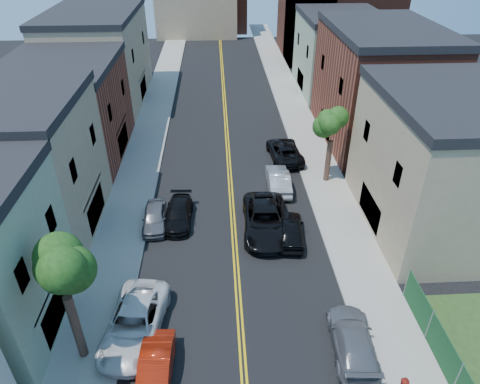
{
  "coord_description": "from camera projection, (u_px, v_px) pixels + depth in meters",
  "views": [
    {
      "loc": [
        -0.9,
        -0.26,
        18.64
      ],
      "look_at": [
        0.55,
        25.61,
        2.0
      ],
      "focal_mm": 32.47,
      "sensor_mm": 36.0,
      "label": 1
    }
  ],
  "objects": [
    {
      "name": "black_suv_lane",
      "position": [
        265.0,
        220.0,
        29.81
      ],
      "size": [
        3.23,
        6.56,
        1.79
      ],
      "primitive_type": "imported",
      "rotation": [
        0.0,
        0.0,
        -0.04
      ],
      "color": "black",
      "rests_on": "ground"
    },
    {
      "name": "black_car_left",
      "position": [
        179.0,
        214.0,
        30.83
      ],
      "size": [
        2.05,
        4.64,
        1.32
      ],
      "primitive_type": "imported",
      "rotation": [
        0.0,
        0.0,
        -0.04
      ],
      "color": "black",
      "rests_on": "ground"
    },
    {
      "name": "backdrop_left",
      "position": [
        196.0,
        0.0,
        75.79
      ],
      "size": [
        14.0,
        8.0,
        12.0
      ],
      "primitive_type": "cube",
      "color": "#998466",
      "rests_on": "ground"
    },
    {
      "name": "grey_car_right",
      "position": [
        353.0,
        341.0,
        21.59
      ],
      "size": [
        2.46,
        5.2,
        1.47
      ],
      "primitive_type": "imported",
      "rotation": [
        0.0,
        0.0,
        3.06
      ],
      "color": "slate",
      "rests_on": "ground"
    },
    {
      "name": "bldg_right_tan",
      "position": [
        444.0,
        167.0,
        28.72
      ],
      "size": [
        9.0,
        12.0,
        9.0
      ],
      "primitive_type": "cube",
      "color": "#998466",
      "rests_on": "ground"
    },
    {
      "name": "dark_car_right_far",
      "position": [
        285.0,
        151.0,
        38.78
      ],
      "size": [
        3.03,
        5.83,
        1.57
      ],
      "primitive_type": "imported",
      "rotation": [
        0.0,
        0.0,
        3.22
      ],
      "color": "black",
      "rests_on": "ground"
    },
    {
      "name": "backdrop_center",
      "position": [
        219.0,
        2.0,
        79.88
      ],
      "size": [
        10.0,
        8.0,
        10.0
      ],
      "primitive_type": "cube",
      "color": "brown",
      "rests_on": "ground"
    },
    {
      "name": "sidewalk_right",
      "position": [
        304.0,
        130.0,
        44.27
      ],
      "size": [
        3.2,
        100.0,
        0.15
      ],
      "primitive_type": "cube",
      "color": "gray",
      "rests_on": "ground"
    },
    {
      "name": "tree_right_far",
      "position": [
        334.0,
        116.0,
        32.8
      ],
      "size": [
        4.4,
        4.4,
        8.03
      ],
      "color": "#3E2A1F",
      "rests_on": "sidewalk_right"
    },
    {
      "name": "white_pickup",
      "position": [
        135.0,
        323.0,
        22.41
      ],
      "size": [
        3.41,
        6.21,
        1.65
      ],
      "primitive_type": "imported",
      "rotation": [
        0.0,
        0.0,
        -0.12
      ],
      "color": "silver",
      "rests_on": "ground"
    },
    {
      "name": "grey_car_left",
      "position": [
        155.0,
        217.0,
        30.43
      ],
      "size": [
        1.78,
        4.11,
        1.38
      ],
      "primitive_type": "imported",
      "rotation": [
        0.0,
        0.0,
        0.04
      ],
      "color": "#595B60",
      "rests_on": "ground"
    },
    {
      "name": "tree_left_mid",
      "position": [
        55.0,
        255.0,
        18.17
      ],
      "size": [
        5.2,
        5.2,
        9.29
      ],
      "color": "#3E2A1F",
      "rests_on": "sidewalk_left"
    },
    {
      "name": "curb_right",
      "position": [
        287.0,
        130.0,
        44.19
      ],
      "size": [
        0.3,
        100.0,
        0.15
      ],
      "primitive_type": "cube",
      "color": "gray",
      "rests_on": "ground"
    },
    {
      "name": "black_car_right",
      "position": [
        291.0,
        230.0,
        29.14
      ],
      "size": [
        2.25,
        4.55,
        1.49
      ],
      "primitive_type": "imported",
      "rotation": [
        0.0,
        0.0,
        3.03
      ],
      "color": "black",
      "rests_on": "ground"
    },
    {
      "name": "bldg_left_tan_near",
      "position": [
        18.0,
        172.0,
        28.24
      ],
      "size": [
        9.0,
        10.0,
        9.0
      ],
      "primitive_type": "cube",
      "color": "#998466",
      "rests_on": "ground"
    },
    {
      "name": "bldg_left_brick",
      "position": [
        67.0,
        113.0,
        37.76
      ],
      "size": [
        9.0,
        12.0,
        8.0
      ],
      "primitive_type": "cube",
      "color": "brown",
      "rests_on": "ground"
    },
    {
      "name": "silver_car_right",
      "position": [
        278.0,
        180.0,
        34.55
      ],
      "size": [
        1.71,
        4.79,
        1.57
      ],
      "primitive_type": "imported",
      "rotation": [
        0.0,
        0.0,
        3.13
      ],
      "color": "#B2B6BA",
      "rests_on": "ground"
    },
    {
      "name": "bldg_left_tan_far",
      "position": [
        100.0,
        59.0,
        49.11
      ],
      "size": [
        9.0,
        16.0,
        9.5
      ],
      "primitive_type": "cube",
      "color": "#998466",
      "rests_on": "ground"
    },
    {
      "name": "bldg_right_palegrn",
      "position": [
        339.0,
        55.0,
        52.38
      ],
      "size": [
        9.0,
        12.0,
        8.5
      ],
      "primitive_type": "cube",
      "color": "gray",
      "rests_on": "ground"
    },
    {
      "name": "church",
      "position": [
        332.0,
        6.0,
        63.53
      ],
      "size": [
        16.2,
        14.2,
        22.6
      ],
      "color": "#4C2319",
      "rests_on": "ground"
    },
    {
      "name": "bldg_right_brick",
      "position": [
        377.0,
        88.0,
        40.21
      ],
      "size": [
        9.0,
        14.0,
        10.0
      ],
      "primitive_type": "cube",
      "color": "brown",
      "rests_on": "ground"
    },
    {
      "name": "curb_left",
      "position": [
        166.0,
        133.0,
        43.61
      ],
      "size": [
        0.3,
        100.0,
        0.15
      ],
      "primitive_type": "cube",
      "color": "gray",
      "rests_on": "ground"
    },
    {
      "name": "sidewalk_left",
      "position": [
        148.0,
        133.0,
        43.52
      ],
      "size": [
        3.2,
        100.0,
        0.15
      ],
      "primitive_type": "cube",
      "color": "gray",
      "rests_on": "ground"
    },
    {
      "name": "red_sedan",
      "position": [
        155.0,
        369.0,
        20.29
      ],
      "size": [
        1.62,
        4.29,
        1.4
      ],
      "primitive_type": "imported",
      "rotation": [
        0.0,
        0.0,
        -0.03
      ],
      "color": "#AC200B",
      "rests_on": "ground"
    }
  ]
}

